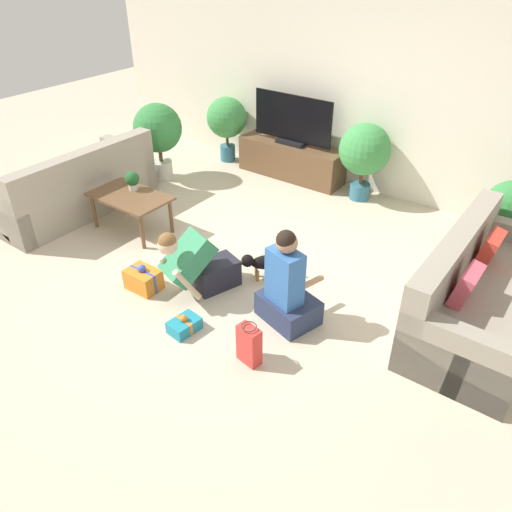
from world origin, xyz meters
The scene contains 18 objects.
ground_plane centered at (0.00, 0.00, 0.00)m, with size 16.00×16.00×0.00m, color beige.
wall_back centered at (0.00, 2.63, 1.30)m, with size 8.40×0.06×2.60m.
sofa_left centered at (-2.40, -0.16, 0.30)m, with size 0.90×2.04×0.86m.
sofa_right centered at (2.40, 0.59, 0.30)m, with size 0.90×2.04×0.86m.
coffee_table centered at (-1.43, -0.08, 0.40)m, with size 0.95×0.58×0.46m.
tv_console centered at (-0.76, 2.35, 0.25)m, with size 1.58×0.42×0.50m.
tv centered at (-0.76, 2.35, 0.81)m, with size 1.23×0.20×0.69m.
potted_plant_corner_right centered at (2.25, 1.96, 0.53)m, with size 0.54×0.54×0.86m.
potted_plant_back_left centered at (-1.90, 2.30, 0.65)m, with size 0.60×0.60×0.98m.
potted_plant_back_right centered at (0.38, 2.30, 0.66)m, with size 0.66×0.66×1.02m.
potted_plant_corner_left centered at (-2.25, 1.21, 0.70)m, with size 0.68×0.68×1.08m.
person_kneeling centered at (0.04, -0.55, 0.34)m, with size 0.54×0.82×0.77m.
person_sitting centered at (0.97, -0.39, 0.35)m, with size 0.61×0.57×0.97m.
dog centered at (0.41, 0.02, 0.19)m, with size 0.39×0.40×0.30m.
gift_box_a centered at (-0.45, -0.83, 0.11)m, with size 0.34×0.25×0.28m.
gift_box_b centered at (0.32, -1.06, 0.06)m, with size 0.23×0.30×0.18m.
gift_bag_a centered at (1.02, -1.02, 0.18)m, with size 0.22×0.15×0.38m.
tabletop_plant centered at (-1.51, 0.06, 0.58)m, with size 0.17×0.17×0.22m.
Camera 1 is at (2.86, -3.44, 3.03)m, focal length 35.00 mm.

